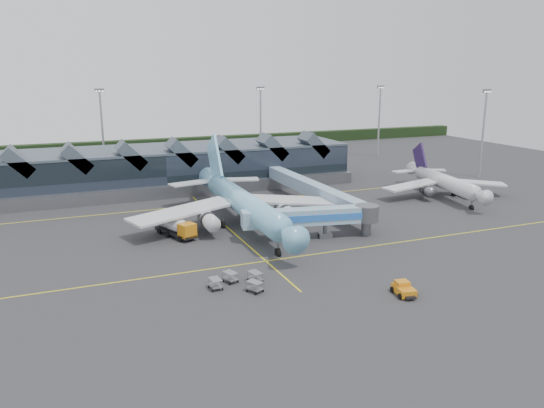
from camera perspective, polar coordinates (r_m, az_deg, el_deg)
name	(u,v)px	position (r m, az deg, el deg)	size (l,w,h in m)	color
ground	(247,245)	(84.45, -2.66, -4.42)	(260.00, 260.00, 0.00)	#2C2C2F
taxi_stripes	(228,228)	(93.50, -4.72, -2.61)	(120.00, 60.00, 0.01)	yellow
tree_line_far	(140,145)	(189.07, -14.02, 6.13)	(260.00, 4.00, 4.00)	black
terminal	(159,168)	(126.67, -12.11, 3.81)	(90.00, 22.25, 12.52)	black
light_masts	(242,125)	(147.01, -3.24, 8.48)	(132.40, 42.56, 22.45)	#9A9CA3
main_airliner	(241,201)	(93.85, -3.32, 0.27)	(40.68, 46.65, 15.02)	#6CB1DC
regional_jet	(443,181)	(121.84, 17.92, 2.34)	(28.39, 31.38, 10.80)	silver
jet_bridge	(319,217)	(87.28, 5.12, -1.38)	(22.99, 7.32, 5.21)	#7FB8D3
fuel_truck	(174,226)	(89.85, -10.47, -2.29)	(5.60, 9.49, 3.24)	black
pushback_tug	(404,289)	(68.01, 13.98, -8.88)	(2.75, 3.88, 1.61)	orange
baggage_carts	(239,281)	(68.59, -3.58, -8.22)	(7.01, 6.52, 1.39)	gray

